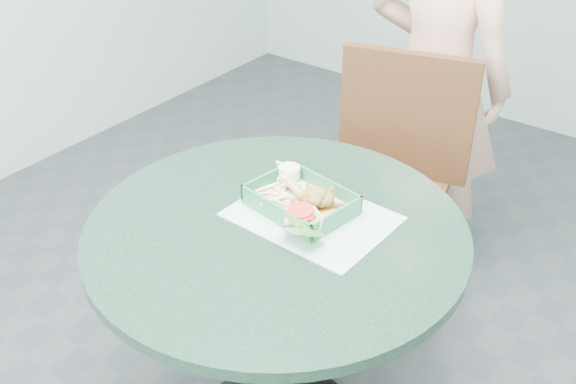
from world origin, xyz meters
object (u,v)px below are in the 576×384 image
Objects in this scene: diner_person at (436,72)px; sauce_ramekin at (283,179)px; food_basket at (301,210)px; dining_chair at (386,171)px; crab_sandwich at (318,206)px; cafe_table at (277,285)px.

sauce_ramekin is at bearing 92.29° from diner_person.
diner_person is at bearing 95.61° from food_basket.
food_basket is at bearing -96.19° from dining_chair.
crab_sandwich reaches higher than sauce_ramekin.
food_basket is (0.00, 0.10, 0.19)m from cafe_table.
food_basket is at bearing 87.76° from cafe_table.
dining_chair is 0.40m from diner_person.
cafe_table is 0.59× the size of diner_person.
diner_person is (-0.09, 1.06, 0.22)m from cafe_table.
crab_sandwich is 2.01× the size of sauce_ramekin.
dining_chair is 0.71m from food_basket.
crab_sandwich is (0.05, 0.00, 0.03)m from food_basket.
diner_person is 27.77× the size of sauce_ramekin.
cafe_table is 8.17× the size of crab_sandwich.
dining_chair is 7.99× the size of crab_sandwich.
food_basket is 0.06m from crab_sandwich.
sauce_ramekin is (-0.09, 0.15, 0.22)m from cafe_table.
diner_person is at bearing 72.84° from dining_chair.
cafe_table is 3.76× the size of food_basket.
food_basket is at bearing 97.98° from diner_person.
food_basket is 2.17× the size of crab_sandwich.
food_basket is 0.11m from sauce_ramekin.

